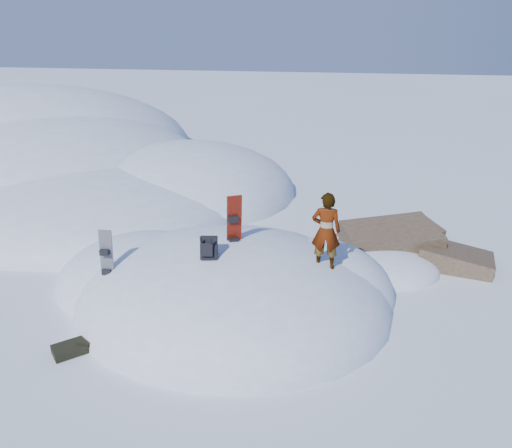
% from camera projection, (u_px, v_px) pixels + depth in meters
% --- Properties ---
extents(ground, '(120.00, 120.00, 0.00)m').
position_uv_depth(ground, '(232.00, 304.00, 11.14)').
color(ground, white).
rests_on(ground, ground).
extents(snow_mound, '(8.00, 6.00, 3.00)m').
position_uv_depth(snow_mound, '(227.00, 298.00, 11.39)').
color(snow_mound, white).
rests_on(snow_mound, ground).
extents(snow_ridge, '(21.50, 18.50, 6.40)m').
position_uv_depth(snow_ridge, '(54.00, 167.00, 21.96)').
color(snow_ridge, white).
rests_on(snow_ridge, ground).
extents(rock_outcrop, '(4.68, 4.41, 1.68)m').
position_uv_depth(rock_outcrop, '(394.00, 259.00, 13.23)').
color(rock_outcrop, brown).
rests_on(rock_outcrop, ground).
extents(snowboard_red, '(0.38, 0.34, 1.71)m').
position_uv_depth(snowboard_red, '(234.00, 232.00, 10.64)').
color(snowboard_red, '#B91E09').
rests_on(snowboard_red, snow_mound).
extents(snowboard_dark, '(0.29, 0.21, 1.50)m').
position_uv_depth(snowboard_dark, '(107.00, 264.00, 10.41)').
color(snowboard_dark, black).
rests_on(snowboard_dark, snow_mound).
extents(backpack, '(0.40, 0.47, 0.56)m').
position_uv_depth(backpack, '(209.00, 248.00, 9.96)').
color(backpack, black).
rests_on(backpack, snow_mound).
extents(gear_pile, '(0.82, 0.72, 0.21)m').
position_uv_depth(gear_pile, '(73.00, 348.00, 9.44)').
color(gear_pile, black).
rests_on(gear_pile, ground).
extents(person, '(0.59, 0.39, 1.62)m').
position_uv_depth(person, '(326.00, 231.00, 9.98)').
color(person, slate).
rests_on(person, snow_mound).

